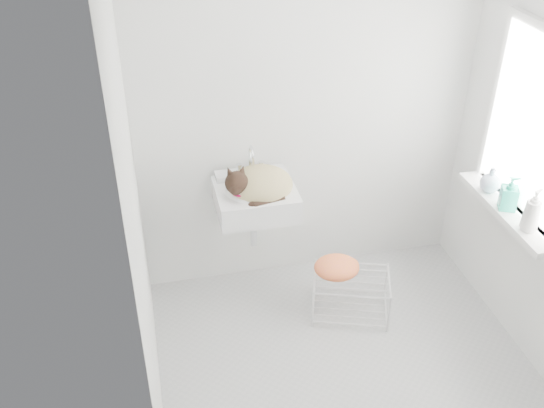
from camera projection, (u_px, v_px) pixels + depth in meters
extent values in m
cube|color=#AFAFAF|center=(345.00, 363.00, 3.74)|extent=(2.20, 2.00, 0.02)
cube|color=white|center=(307.00, 106.00, 3.89)|extent=(2.20, 0.02, 2.50)
cube|color=white|center=(135.00, 213.00, 2.86)|extent=(0.02, 2.00, 2.50)
cube|color=white|center=(538.00, 129.00, 3.38)|extent=(0.01, 0.80, 1.00)
cube|color=white|center=(536.00, 130.00, 3.38)|extent=(0.04, 0.90, 1.10)
cube|color=white|center=(506.00, 211.00, 3.65)|extent=(0.16, 0.88, 0.04)
cube|color=white|center=(255.00, 189.00, 3.82)|extent=(0.49, 0.43, 0.20)
ellipsoid|color=tan|center=(261.00, 185.00, 3.80)|extent=(0.40, 0.35, 0.20)
sphere|color=black|center=(237.00, 180.00, 3.67)|extent=(0.15, 0.15, 0.14)
torus|color=#A30032|center=(240.00, 186.00, 3.69)|extent=(0.13, 0.13, 0.06)
cube|color=silver|center=(350.00, 294.00, 4.05)|extent=(0.56, 0.47, 0.29)
ellipsoid|color=#FEA905|center=(336.00, 271.00, 3.98)|extent=(0.32, 0.25, 0.12)
imported|color=white|center=(527.00, 230.00, 3.45)|extent=(0.11, 0.11, 0.22)
imported|color=#1A987C|center=(506.00, 208.00, 3.63)|extent=(0.13, 0.12, 0.21)
imported|color=silver|center=(488.00, 191.00, 3.80)|extent=(0.13, 0.13, 0.16)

